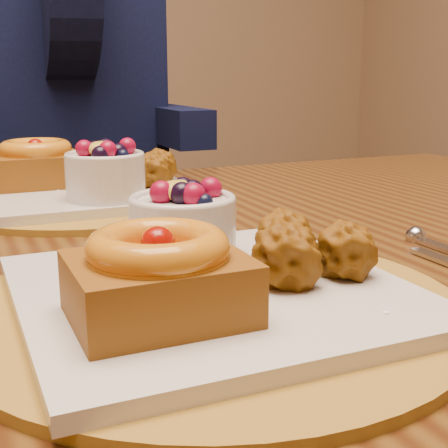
{
  "coord_description": "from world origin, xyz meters",
  "views": [
    {
      "loc": [
        -0.12,
        -0.68,
        0.93
      ],
      "look_at": [
        0.08,
        -0.22,
        0.81
      ],
      "focal_mm": 50.0,
      "sensor_mm": 36.0,
      "label": 1
    }
  ],
  "objects_px": {
    "place_setting_far": "(86,182)",
    "chair_far": "(53,250)",
    "dining_table": "(135,308)",
    "place_setting_near": "(206,276)",
    "diner": "(61,66)"
  },
  "relations": [
    {
      "from": "chair_far",
      "to": "diner",
      "type": "xyz_separation_m",
      "value": [
        0.05,
        0.05,
        0.42
      ]
    },
    {
      "from": "place_setting_far",
      "to": "chair_far",
      "type": "relative_size",
      "value": 0.4
    },
    {
      "from": "dining_table",
      "to": "place_setting_far",
      "type": "bearing_deg",
      "value": 90.99
    },
    {
      "from": "chair_far",
      "to": "diner",
      "type": "bearing_deg",
      "value": 62.2
    },
    {
      "from": "dining_table",
      "to": "chair_far",
      "type": "xyz_separation_m",
      "value": [
        0.03,
        0.81,
        -0.15
      ]
    },
    {
      "from": "diner",
      "to": "dining_table",
      "type": "bearing_deg",
      "value": -112.54
    },
    {
      "from": "place_setting_near",
      "to": "chair_far",
      "type": "height_order",
      "value": "chair_far"
    },
    {
      "from": "place_setting_far",
      "to": "diner",
      "type": "relative_size",
      "value": 0.43
    },
    {
      "from": "place_setting_near",
      "to": "diner",
      "type": "distance_m",
      "value": 1.09
    },
    {
      "from": "place_setting_near",
      "to": "diner",
      "type": "height_order",
      "value": "diner"
    },
    {
      "from": "dining_table",
      "to": "place_setting_far",
      "type": "height_order",
      "value": "place_setting_far"
    },
    {
      "from": "place_setting_far",
      "to": "diner",
      "type": "bearing_deg",
      "value": 82.49
    },
    {
      "from": "place_setting_far",
      "to": "chair_far",
      "type": "bearing_deg",
      "value": 86.95
    },
    {
      "from": "dining_table",
      "to": "place_setting_near",
      "type": "bearing_deg",
      "value": -90.79
    },
    {
      "from": "diner",
      "to": "place_setting_near",
      "type": "bearing_deg",
      "value": -111.62
    }
  ]
}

